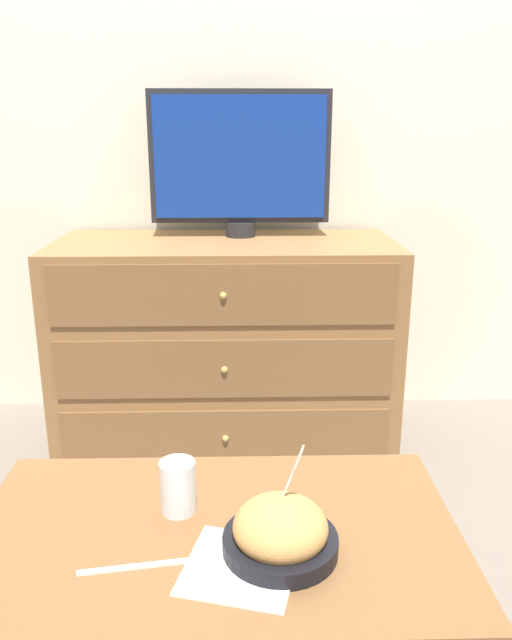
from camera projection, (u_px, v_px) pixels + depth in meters
ground_plane at (253, 401)px, 2.81m from camera, size 12.00×12.00×0.00m
wall_back at (252, 96)px, 2.45m from camera, size 12.00×0.05×2.60m
dresser at (226, 342)px, 2.39m from camera, size 1.25×0.58×0.78m
tv at (240, 160)px, 2.30m from camera, size 0.67×0.11×0.53m
coffee_table at (216, 565)px, 1.15m from camera, size 0.88×0.52×0.48m
takeout_bowl at (280, 532)px, 1.06m from camera, size 0.20×0.20×0.19m
drink_cup at (178, 490)px, 1.17m from camera, size 0.07×0.07×0.10m
napkin at (240, 566)px, 1.03m from camera, size 0.22×0.22×0.00m
knife at (135, 567)px, 1.03m from camera, size 0.19×0.04×0.01m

